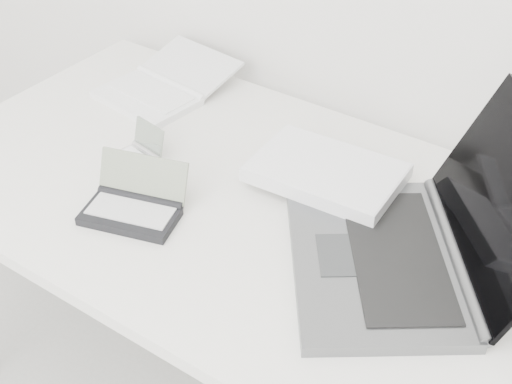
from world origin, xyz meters
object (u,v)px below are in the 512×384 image
Objects in this scene: netbook_open_white at (160,88)px; palmtop_charcoal at (134,206)px; desk at (279,229)px; laptop_large at (384,220)px.

palmtop_charcoal reaches higher than netbook_open_white.
desk is at bearing 19.91° from palmtop_charcoal.
netbook_open_white is at bearing 108.33° from palmtop_charcoal.
desk is 0.23m from laptop_large.
palmtop_charcoal is (-0.44, -0.21, -0.03)m from laptop_large.
netbook_open_white is 1.55× the size of palmtop_charcoal.
palmtop_charcoal is at bearing -48.58° from netbook_open_white.
netbook_open_white is at bearing -140.30° from laptop_large.
desk is 0.30m from palmtop_charcoal.
netbook_open_white is at bearing 156.29° from desk.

